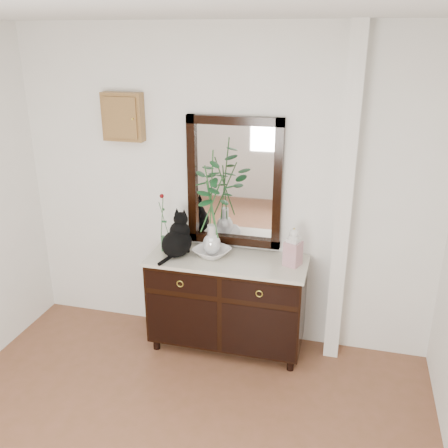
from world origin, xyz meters
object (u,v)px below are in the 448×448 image
(sideboard, at_px, (227,299))
(ginger_jar, at_px, (293,247))
(lotus_bowl, at_px, (212,252))
(cat, at_px, (177,235))

(sideboard, relative_size, ginger_jar, 4.11)
(lotus_bowl, bearing_deg, ginger_jar, 0.09)
(cat, height_order, lotus_bowl, cat)
(sideboard, bearing_deg, cat, -175.50)
(cat, distance_m, ginger_jar, 0.96)
(sideboard, relative_size, cat, 3.55)
(sideboard, distance_m, ginger_jar, 0.76)
(sideboard, distance_m, cat, 0.71)
(sideboard, bearing_deg, ginger_jar, 2.87)
(sideboard, relative_size, lotus_bowl, 4.54)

